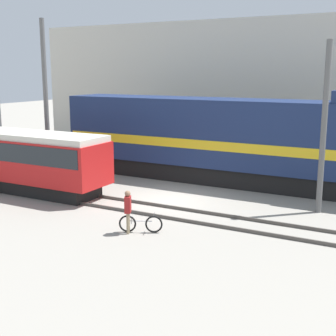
# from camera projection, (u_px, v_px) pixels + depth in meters

# --- Properties ---
(ground_plane) EXTENTS (120.00, 120.00, 0.00)m
(ground_plane) POSITION_uv_depth(u_px,v_px,m) (168.00, 200.00, 22.53)
(ground_plane) COLOR gray
(track_near) EXTENTS (60.00, 1.51, 0.14)m
(track_near) POSITION_uv_depth(u_px,v_px,m) (148.00, 209.00, 20.92)
(track_near) COLOR #47423D
(track_near) RESTS_ON ground
(track_far) EXTENTS (60.00, 1.51, 0.14)m
(track_far) POSITION_uv_depth(u_px,v_px,m) (208.00, 179.00, 26.67)
(track_far) COLOR #47423D
(track_far) RESTS_ON ground
(building_backdrop) EXTENTS (33.95, 6.00, 9.54)m
(building_backdrop) POSITION_uv_depth(u_px,v_px,m) (260.00, 90.00, 33.74)
(building_backdrop) COLOR beige
(building_backdrop) RESTS_ON ground
(freight_locomotive) EXTENTS (18.26, 3.04, 5.23)m
(freight_locomotive) POSITION_uv_depth(u_px,v_px,m) (220.00, 139.00, 25.87)
(freight_locomotive) COLOR black
(freight_locomotive) RESTS_ON ground
(streetcar) EXTENTS (9.37, 2.54, 3.07)m
(streetcar) POSITION_uv_depth(u_px,v_px,m) (24.00, 158.00, 23.99)
(streetcar) COLOR black
(streetcar) RESTS_ON ground
(bicycle) EXTENTS (1.58, 0.80, 0.74)m
(bicycle) POSITION_uv_depth(u_px,v_px,m) (141.00, 224.00, 18.01)
(bicycle) COLOR black
(bicycle) RESTS_ON ground
(person) EXTENTS (0.35, 0.42, 1.69)m
(person) POSITION_uv_depth(u_px,v_px,m) (128.00, 208.00, 17.77)
(person) COLOR #8C7A5B
(person) RESTS_ON ground
(utility_pole_center) EXTENTS (0.27, 0.27, 9.02)m
(utility_pole_center) POSITION_uv_depth(u_px,v_px,m) (46.00, 99.00, 26.96)
(utility_pole_center) COLOR #595959
(utility_pole_center) RESTS_ON ground
(utility_pole_right) EXTENTS (0.25, 0.25, 7.41)m
(utility_pole_right) POSITION_uv_depth(u_px,v_px,m) (324.00, 129.00, 19.92)
(utility_pole_right) COLOR #595959
(utility_pole_right) RESTS_ON ground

